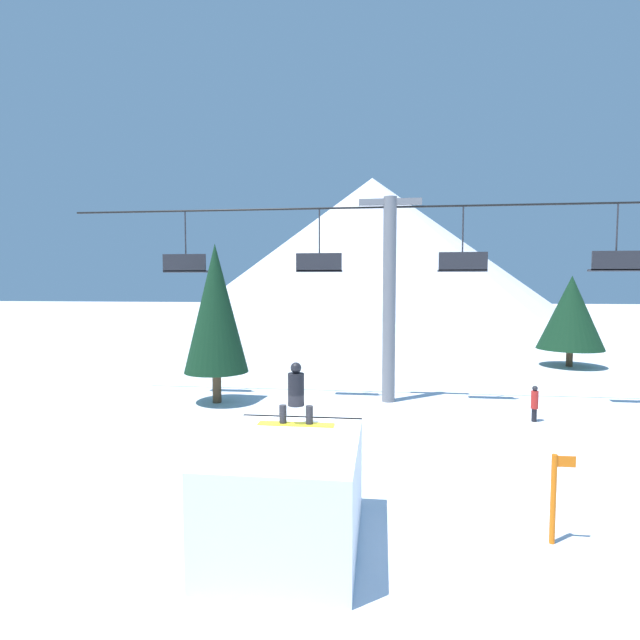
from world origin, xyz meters
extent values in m
plane|color=white|center=(0.00, 0.00, 0.00)|extent=(220.00, 220.00, 0.00)
cone|color=silver|center=(0.00, 79.15, 11.43)|extent=(62.01, 62.01, 22.85)
cube|color=white|center=(0.21, -0.61, 0.95)|extent=(2.49, 3.32, 1.89)
cube|color=silver|center=(0.21, 1.00, 1.86)|extent=(2.49, 0.10, 0.06)
cube|color=yellow|center=(0.20, 0.40, 1.91)|extent=(1.51, 0.26, 0.03)
cylinder|color=black|center=(-0.07, 0.40, 2.10)|extent=(0.14, 0.14, 0.36)
cylinder|color=black|center=(0.46, 0.40, 2.10)|extent=(0.14, 0.14, 0.36)
cylinder|color=black|center=(0.20, 0.40, 2.60)|extent=(0.32, 0.32, 0.64)
sphere|color=black|center=(0.20, 0.40, 3.03)|extent=(0.22, 0.22, 0.22)
cylinder|color=slate|center=(2.13, 10.57, 4.00)|extent=(0.51, 0.51, 8.00)
cube|color=slate|center=(2.13, 10.57, 7.80)|extent=(2.40, 0.24, 0.24)
cylinder|color=black|center=(2.13, 10.57, 7.60)|extent=(25.87, 0.08, 0.08)
cylinder|color=#28282D|center=(-6.12, 10.57, 6.37)|extent=(0.06, 0.06, 2.45)
cube|color=#232328|center=(-6.12, 10.57, 5.15)|extent=(1.80, 0.44, 0.08)
cube|color=#232328|center=(-6.12, 10.39, 5.50)|extent=(1.80, 0.08, 0.70)
cylinder|color=#28282D|center=(-0.62, 10.57, 6.37)|extent=(0.06, 0.06, 2.45)
cube|color=#232328|center=(-0.62, 10.57, 5.15)|extent=(1.80, 0.44, 0.08)
cube|color=#232328|center=(-0.62, 10.39, 5.50)|extent=(1.80, 0.08, 0.70)
cylinder|color=#28282D|center=(4.88, 10.57, 6.37)|extent=(0.06, 0.06, 2.45)
cube|color=#232328|center=(4.88, 10.57, 5.15)|extent=(1.80, 0.44, 0.08)
cube|color=#232328|center=(4.88, 10.39, 5.50)|extent=(1.80, 0.08, 0.70)
cylinder|color=#28282D|center=(10.37, 10.57, 6.37)|extent=(0.06, 0.06, 2.45)
cube|color=#232328|center=(10.37, 10.57, 5.15)|extent=(1.80, 0.44, 0.08)
cube|color=#232328|center=(10.37, 10.39, 5.50)|extent=(1.80, 0.08, 0.70)
cylinder|color=#4C3823|center=(-4.54, 9.55, 0.61)|extent=(0.34, 0.34, 1.22)
cone|color=black|center=(-4.54, 9.55, 3.71)|extent=(2.48, 2.48, 4.98)
cylinder|color=#4C3823|center=(12.34, 20.22, 0.49)|extent=(0.36, 0.36, 0.98)
cone|color=black|center=(12.34, 20.22, 3.04)|extent=(3.56, 3.56, 4.12)
cylinder|color=orange|center=(4.92, 0.02, 0.82)|extent=(0.10, 0.10, 1.64)
cube|color=orange|center=(5.10, 0.02, 1.52)|extent=(0.36, 0.02, 0.20)
cylinder|color=black|center=(6.99, 8.26, 0.23)|extent=(0.17, 0.17, 0.45)
cylinder|color=red|center=(6.99, 8.26, 0.75)|extent=(0.24, 0.24, 0.60)
sphere|color=#232328|center=(6.99, 8.26, 1.14)|extent=(0.18, 0.18, 0.18)
camera|label=1|loc=(1.85, -9.07, 4.67)|focal=28.00mm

